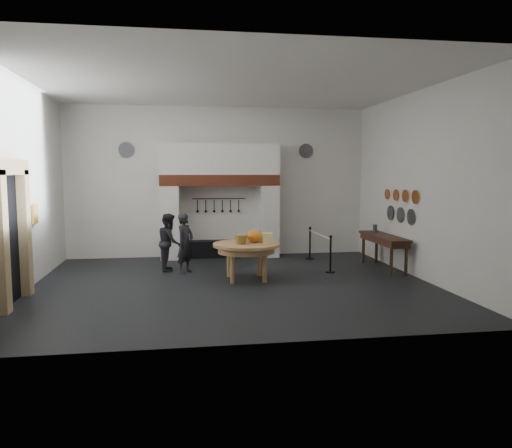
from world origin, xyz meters
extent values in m
cube|color=black|center=(0.00, 0.00, 0.00)|extent=(9.00, 8.00, 0.02)
cube|color=silver|center=(0.00, 0.00, 4.50)|extent=(9.00, 8.00, 0.02)
cube|color=silver|center=(0.00, 4.00, 2.25)|extent=(9.00, 0.02, 4.50)
cube|color=silver|center=(0.00, -4.00, 2.25)|extent=(9.00, 0.02, 4.50)
cube|color=silver|center=(-4.50, 0.00, 2.25)|extent=(0.02, 8.00, 4.50)
cube|color=silver|center=(4.50, 0.00, 2.25)|extent=(0.02, 8.00, 4.50)
cube|color=silver|center=(-1.48, 3.65, 1.07)|extent=(0.55, 0.70, 2.15)
cube|color=silver|center=(1.48, 3.65, 1.07)|extent=(0.55, 0.70, 2.15)
cube|color=#9E442B|center=(0.00, 3.65, 2.31)|extent=(3.50, 0.72, 0.32)
cube|color=silver|center=(0.00, 3.65, 2.92)|extent=(3.50, 0.70, 0.90)
cube|color=black|center=(0.00, 3.72, 0.25)|extent=(1.90, 0.45, 0.50)
cylinder|color=black|center=(0.00, 3.92, 1.75)|extent=(1.60, 0.02, 0.02)
cube|color=black|center=(-4.47, -1.00, 1.25)|extent=(0.04, 1.10, 2.50)
cube|color=tan|center=(-4.38, -1.70, 1.30)|extent=(0.22, 0.30, 2.60)
cube|color=tan|center=(-4.38, -0.30, 1.30)|extent=(0.22, 0.30, 2.60)
cube|color=tan|center=(-4.38, -1.00, 2.65)|extent=(0.22, 1.70, 0.30)
cube|color=gold|center=(-4.45, 0.80, 1.60)|extent=(0.05, 0.34, 0.44)
cylinder|color=tan|center=(0.36, 0.45, 0.84)|extent=(1.97, 1.97, 0.07)
ellipsoid|color=orange|center=(0.56, 0.55, 1.03)|extent=(0.36, 0.36, 0.31)
cube|color=#F6E793|center=(0.86, 0.40, 0.99)|extent=(0.22, 0.22, 0.24)
cube|color=#CFC77C|center=(0.84, 0.70, 0.97)|extent=(0.18, 0.18, 0.20)
cone|color=olive|center=(0.21, 0.30, 0.98)|extent=(0.40, 0.40, 0.22)
ellipsoid|color=#9B6337|center=(0.26, 0.80, 0.94)|extent=(0.31, 0.18, 0.13)
imported|color=black|center=(-1.06, 1.48, 0.76)|extent=(0.63, 0.66, 1.52)
imported|color=black|center=(-1.46, 1.88, 0.74)|extent=(0.57, 0.73, 1.49)
cube|color=#3A1F15|center=(4.10, 1.17, 0.87)|extent=(0.55, 2.20, 0.06)
cylinder|color=#48484C|center=(4.10, 1.77, 1.01)|extent=(0.12, 0.12, 0.22)
cylinder|color=#C6662D|center=(4.46, 0.20, 1.95)|extent=(0.03, 0.34, 0.34)
cylinder|color=#C6662D|center=(4.46, 0.75, 1.95)|extent=(0.03, 0.32, 0.32)
cylinder|color=#C6662D|center=(4.46, 1.30, 1.95)|extent=(0.03, 0.30, 0.30)
cylinder|color=#C6662D|center=(4.46, 1.85, 1.95)|extent=(0.03, 0.28, 0.28)
cylinder|color=#4C4C51|center=(4.46, 0.40, 1.45)|extent=(0.03, 0.40, 0.40)
cylinder|color=#4C4C51|center=(4.46, 1.00, 1.45)|extent=(0.03, 0.40, 0.40)
cylinder|color=#4C4C51|center=(4.46, 1.60, 1.45)|extent=(0.03, 0.40, 0.40)
cylinder|color=#4C4C51|center=(-2.70, 3.96, 3.20)|extent=(0.44, 0.03, 0.44)
cylinder|color=#4C4C51|center=(2.70, 3.96, 3.20)|extent=(0.44, 0.03, 0.44)
cylinder|color=black|center=(2.59, 0.94, 0.45)|extent=(0.05, 0.05, 0.90)
cylinder|color=black|center=(2.59, 2.94, 0.45)|extent=(0.05, 0.05, 0.90)
cylinder|color=silver|center=(2.59, 1.94, 0.85)|extent=(0.04, 2.00, 0.04)
camera|label=1|loc=(-1.22, -11.13, 2.56)|focal=35.00mm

